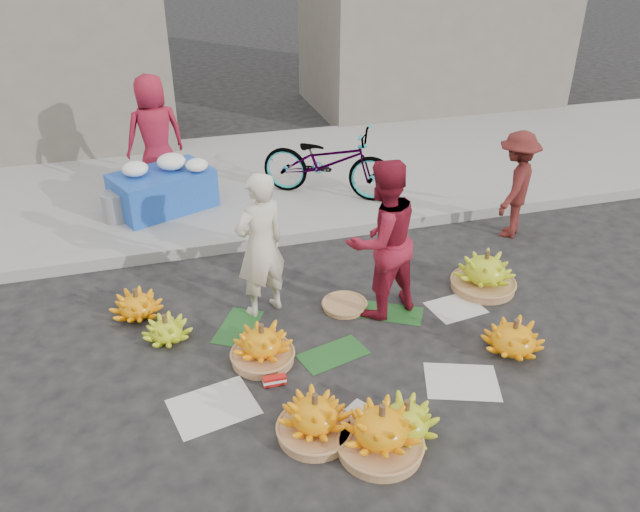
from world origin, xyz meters
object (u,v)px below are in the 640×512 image
object	(u,v)px
banana_bunch_4	(514,338)
vendor_cream	(260,246)
bicycle	(328,162)
banana_bunch_0	(262,346)
flower_table	(163,188)

from	to	relation	value
banana_bunch_4	vendor_cream	xyz separation A→B (m)	(-2.15, 1.36, 0.62)
banana_bunch_4	bicycle	xyz separation A→B (m)	(-0.69, 3.84, 0.46)
banana_bunch_0	banana_bunch_4	bearing A→B (deg)	-12.83
vendor_cream	bicycle	bearing A→B (deg)	-142.31
banana_bunch_0	bicycle	world-z (taller)	bicycle
banana_bunch_4	vendor_cream	world-z (taller)	vendor_cream
bicycle	flower_table	bearing A→B (deg)	117.86
flower_table	vendor_cream	bearing A→B (deg)	-95.70
banana_bunch_4	flower_table	bearing A→B (deg)	126.51
banana_bunch_4	flower_table	world-z (taller)	flower_table
vendor_cream	bicycle	distance (m)	2.88
flower_table	bicycle	distance (m)	2.30
vendor_cream	flower_table	distance (m)	2.80
banana_bunch_4	flower_table	size ratio (longest dim) A/B	0.47
vendor_cream	banana_bunch_0	bearing A→B (deg)	56.06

